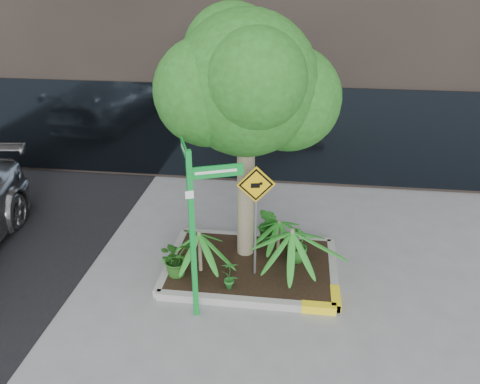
# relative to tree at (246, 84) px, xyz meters

# --- Properties ---
(ground) EXTENTS (80.00, 80.00, 0.00)m
(ground) POSITION_rel_tree_xyz_m (-0.04, -0.73, -3.58)
(ground) COLOR gray
(ground) RESTS_ON ground
(planter) EXTENTS (3.35, 2.36, 0.15)m
(planter) POSITION_rel_tree_xyz_m (0.19, -0.45, -3.48)
(planter) COLOR #9E9E99
(planter) RESTS_ON ground
(tree) EXTENTS (3.27, 2.90, 4.91)m
(tree) POSITION_rel_tree_xyz_m (0.00, 0.00, 0.00)
(tree) COLOR gray
(tree) RESTS_ON ground
(palm_front) EXTENTS (1.13, 1.13, 1.25)m
(palm_front) POSITION_rel_tree_xyz_m (0.94, -0.71, -2.50)
(palm_front) COLOR gray
(palm_front) RESTS_ON ground
(palm_left) EXTENTS (0.98, 0.98, 1.09)m
(palm_left) POSITION_rel_tree_xyz_m (-0.78, -0.78, -2.62)
(palm_left) COLOR gray
(palm_left) RESTS_ON ground
(palm_back) EXTENTS (0.76, 0.76, 0.84)m
(palm_back) POSITION_rel_tree_xyz_m (0.66, 0.18, -2.81)
(palm_back) COLOR gray
(palm_back) RESTS_ON ground
(shrub_a) EXTENTS (0.93, 0.93, 0.74)m
(shrub_a) POSITION_rel_tree_xyz_m (-1.19, -0.95, -3.06)
(shrub_a) COLOR #235719
(shrub_a) RESTS_ON planter
(shrub_b) EXTENTS (0.57, 0.57, 0.74)m
(shrub_b) POSITION_rel_tree_xyz_m (1.05, -0.19, -3.06)
(shrub_b) COLOR #256D20
(shrub_b) RESTS_ON planter
(shrub_c) EXTENTS (0.36, 0.36, 0.60)m
(shrub_c) POSITION_rel_tree_xyz_m (-0.14, -1.24, -3.13)
(shrub_c) COLOR #1E6120
(shrub_c) RESTS_ON planter
(shrub_d) EXTENTS (0.66, 0.66, 0.86)m
(shrub_d) POSITION_rel_tree_xyz_m (0.44, 0.38, -3.00)
(shrub_d) COLOR #1E601B
(shrub_d) RESTS_ON planter
(street_sign_post) EXTENTS (1.09, 0.85, 3.02)m
(street_sign_post) POSITION_rel_tree_xyz_m (-0.60, -1.77, -1.72)
(street_sign_post) COLOR #0E9D32
(street_sign_post) RESTS_ON ground
(cattle_sign) EXTENTS (0.67, 0.15, 2.22)m
(cattle_sign) POSITION_rel_tree_xyz_m (0.27, -0.77, -1.93)
(cattle_sign) COLOR slate
(cattle_sign) RESTS_ON ground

